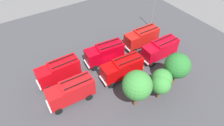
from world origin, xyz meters
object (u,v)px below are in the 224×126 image
at_px(fire_truck_0, 142,37).
at_px(tree_1, 162,79).
at_px(tree_0, 177,66).
at_px(traffic_cone_0, 143,66).
at_px(fire_truck_3, 160,49).
at_px(fire_truck_4, 122,68).
at_px(fire_truck_5, 71,91).
at_px(tree_2, 161,84).
at_px(firefighter_1, 98,50).
at_px(lamppost, 153,11).
at_px(fire_truck_1, 105,53).
at_px(firefighter_0, 176,60).
at_px(fire_truck_2, 59,71).
at_px(tree_3, 137,85).

relative_size(fire_truck_0, tree_1, 1.48).
distance_m(tree_0, traffic_cone_0, 7.06).
distance_m(fire_truck_3, tree_0, 7.02).
height_order(fire_truck_4, tree_0, tree_0).
bearing_deg(traffic_cone_0, fire_truck_3, -173.41).
height_order(tree_0, tree_1, tree_0).
distance_m(fire_truck_5, tree_1, 13.62).
relative_size(tree_0, tree_2, 1.34).
bearing_deg(firefighter_1, lamppost, -145.57).
xyz_separation_m(fire_truck_0, fire_truck_1, (8.71, 0.16, 0.00)).
relative_size(fire_truck_0, firefighter_0, 4.42).
distance_m(fire_truck_2, fire_truck_4, 10.45).
height_order(fire_truck_3, tree_3, tree_3).
distance_m(tree_2, tree_3, 4.12).
height_order(fire_truck_5, tree_2, tree_2).
height_order(firefighter_0, tree_0, tree_0).
distance_m(tree_0, lamppost, 17.32).
distance_m(tree_3, lamppost, 22.12).
relative_size(fire_truck_1, firefighter_1, 4.51).
height_order(fire_truck_0, fire_truck_5, same).
height_order(fire_truck_0, traffic_cone_0, fire_truck_0).
distance_m(fire_truck_4, tree_3, 6.40).
distance_m(fire_truck_0, fire_truck_3, 4.78).
distance_m(fire_truck_2, fire_truck_3, 18.57).
relative_size(firefighter_0, tree_1, 0.34).
bearing_deg(tree_1, fire_truck_1, -73.05).
height_order(fire_truck_1, tree_0, tree_0).
xyz_separation_m(fire_truck_5, lamppost, (-23.77, -9.25, 1.94)).
height_order(tree_2, lamppost, lamppost).
bearing_deg(fire_truck_2, fire_truck_4, 150.64).
xyz_separation_m(fire_truck_1, firefighter_1, (-0.02, -2.65, -1.24)).
relative_size(fire_truck_3, firefighter_0, 4.39).
height_order(fire_truck_5, firefighter_0, fire_truck_5).
relative_size(fire_truck_3, tree_2, 1.54).
distance_m(tree_0, tree_1, 3.36).
relative_size(firefighter_0, tree_2, 0.35).
relative_size(fire_truck_0, fire_truck_4, 0.99).
xyz_separation_m(fire_truck_2, tree_0, (-15.31, 10.89, 2.05)).
distance_m(firefighter_0, tree_3, 12.72).
bearing_deg(fire_truck_2, fire_truck_3, 164.89).
distance_m(fire_truck_2, tree_0, 18.90).
bearing_deg(fire_truck_1, tree_3, 88.62).
relative_size(fire_truck_5, firefighter_0, 4.43).
bearing_deg(fire_truck_4, fire_truck_2, -25.71).
xyz_separation_m(fire_truck_2, fire_truck_3, (-17.96, 4.71, 0.00)).
bearing_deg(fire_truck_5, tree_1, 154.98).
bearing_deg(traffic_cone_0, fire_truck_2, -20.94).
distance_m(fire_truck_0, tree_0, 11.32).
bearing_deg(fire_truck_5, tree_3, 144.19).
bearing_deg(fire_truck_5, fire_truck_0, -162.17).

